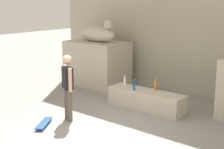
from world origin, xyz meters
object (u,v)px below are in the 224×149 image
Objects in this scene: bottle_orange at (155,86)px; bottle_blue at (134,86)px; statue_reclining_left at (98,33)px; skateboard at (44,123)px; skater at (68,85)px; bottle_clear at (125,82)px.

bottle_orange is 0.58m from bottle_blue.
skateboard is at bearing -62.34° from statue_reclining_left.
bottle_orange is at bearing 121.16° from skateboard.
bottle_orange is (1.37, 2.80, 0.60)m from skateboard.
statue_reclining_left is at bearing 162.73° from bottle_orange.
skater is (1.76, -3.06, -0.91)m from statue_reclining_left.
skater reaches higher than bottle_blue.
skateboard is (-0.17, -0.66, -0.86)m from skater.
skater is at bearing 132.90° from skateboard.
skater is 1.97m from bottle_blue.
bottle_clear is (-0.44, 0.14, 0.01)m from bottle_blue.
bottle_blue is at bearing -18.05° from bottle_clear.
bottle_orange is 0.98× the size of bottle_clear.
bottle_blue is (-0.48, -0.32, -0.01)m from bottle_orange.
skater is at bearing -98.10° from bottle_clear.
statue_reclining_left is at bearing 151.72° from bottle_clear.
bottle_clear is at bearing 108.51° from skater.
bottle_blue is at bearing -22.11° from statue_reclining_left.
statue_reclining_left is 5.36× the size of bottle_blue.
bottle_clear is (0.45, 2.62, 0.60)m from skateboard.
skateboard is 2.73m from bottle_clear.
statue_reclining_left is at bearing 146.55° from skater.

